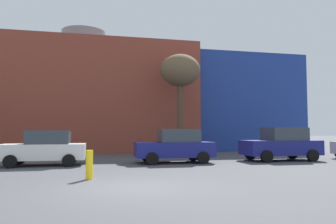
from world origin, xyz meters
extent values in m
plane|color=#47474C|center=(0.00, 0.00, 0.00)|extent=(200.00, 200.00, 0.00)
cube|color=brown|center=(-2.48, 20.47, 4.43)|extent=(18.62, 12.22, 8.86)
cube|color=navy|center=(11.83, 20.47, 4.21)|extent=(9.99, 11.00, 8.41)
cylinder|color=slate|center=(-2.48, 20.47, 9.86)|extent=(4.00, 4.00, 2.00)
cube|color=white|center=(-3.57, 6.86, 0.67)|extent=(3.91, 1.68, 0.75)
cube|color=#333D47|center=(-3.34, 6.86, 1.37)|extent=(1.96, 1.49, 0.65)
cylinder|color=black|center=(-4.83, 6.01, 0.30)|extent=(0.60, 0.20, 0.60)
cylinder|color=black|center=(-4.83, 7.72, 0.30)|extent=(0.60, 0.20, 0.60)
cylinder|color=black|center=(-2.32, 6.01, 0.30)|extent=(0.60, 0.20, 0.60)
cylinder|color=black|center=(-2.32, 7.72, 0.30)|extent=(0.60, 0.20, 0.60)
cube|color=navy|center=(2.90, 6.86, 0.70)|extent=(4.08, 1.75, 0.78)
cube|color=#333D47|center=(3.15, 6.86, 1.43)|extent=(2.04, 1.56, 0.68)
cylinder|color=black|center=(1.59, 5.97, 0.31)|extent=(0.62, 0.21, 0.62)
cylinder|color=black|center=(1.59, 7.76, 0.31)|extent=(0.62, 0.21, 0.62)
cylinder|color=black|center=(4.22, 5.97, 0.31)|extent=(0.62, 0.21, 0.62)
cylinder|color=black|center=(4.22, 7.76, 0.31)|extent=(0.62, 0.21, 0.62)
cube|color=navy|center=(9.10, 6.86, 0.74)|extent=(4.29, 1.84, 0.82)
cube|color=#333D47|center=(9.36, 6.86, 1.50)|extent=(2.15, 1.64, 0.72)
cylinder|color=black|center=(7.72, 5.92, 0.33)|extent=(0.65, 0.22, 0.65)
cylinder|color=black|center=(7.72, 7.80, 0.33)|extent=(0.65, 0.22, 0.65)
cylinder|color=black|center=(10.48, 5.92, 0.33)|extent=(0.65, 0.22, 0.65)
cylinder|color=black|center=(10.48, 7.80, 0.33)|extent=(0.65, 0.22, 0.65)
cylinder|color=brown|center=(4.56, 11.97, 2.59)|extent=(0.41, 0.41, 5.17)
ellipsoid|color=brown|center=(4.56, 11.97, 5.95)|extent=(2.81, 2.81, 2.25)
cylinder|color=yellow|center=(-1.27, 1.88, 0.50)|extent=(0.24, 0.24, 1.00)
camera|label=1|loc=(-0.93, -9.43, 1.64)|focal=33.88mm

